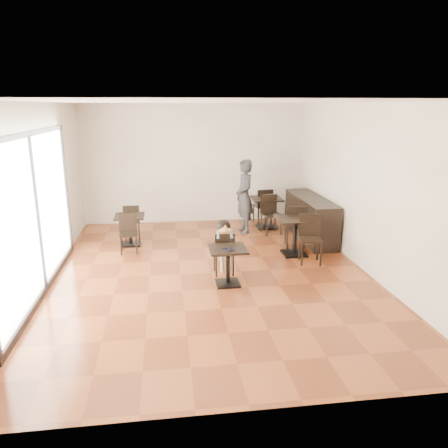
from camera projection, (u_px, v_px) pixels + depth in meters
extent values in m
cube|color=brown|center=(211.00, 273.00, 8.46)|extent=(6.00, 8.00, 0.01)
cube|color=white|center=(209.00, 102.00, 7.62)|extent=(6.00, 8.00, 0.01)
cube|color=white|center=(195.00, 164.00, 11.87)|extent=(6.00, 0.01, 3.20)
cube|color=white|center=(253.00, 270.00, 4.22)|extent=(6.00, 0.01, 3.20)
cube|color=white|center=(40.00, 196.00, 7.65)|extent=(0.01, 8.00, 3.20)
cube|color=white|center=(364.00, 188.00, 8.43)|extent=(0.01, 8.00, 3.20)
cube|color=white|center=(35.00, 214.00, 7.23)|extent=(0.04, 4.50, 2.60)
cylinder|color=black|center=(229.00, 249.00, 7.64)|extent=(0.24, 0.24, 0.01)
imported|color=#34343A|center=(244.00, 196.00, 10.98)|extent=(0.54, 0.74, 1.85)
cube|color=black|center=(310.00, 218.00, 10.59)|extent=(0.60, 2.40, 1.00)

